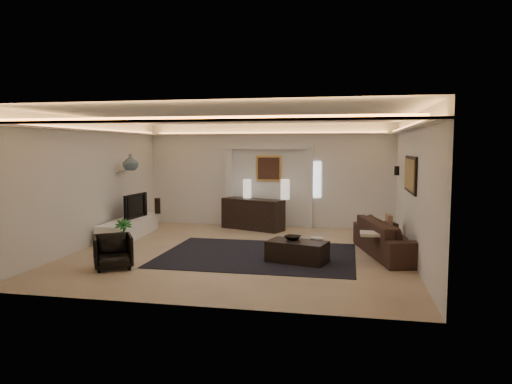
% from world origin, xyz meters
% --- Properties ---
extents(floor, '(7.00, 7.00, 0.00)m').
position_xyz_m(floor, '(0.00, 0.00, 0.00)').
color(floor, tan).
rests_on(floor, ground).
extents(ceiling, '(7.00, 7.00, 0.00)m').
position_xyz_m(ceiling, '(0.00, 0.00, 2.90)').
color(ceiling, white).
rests_on(ceiling, ground).
extents(wall_back, '(7.00, 0.00, 7.00)m').
position_xyz_m(wall_back, '(0.00, 3.50, 1.45)').
color(wall_back, white).
rests_on(wall_back, ground).
extents(wall_front, '(7.00, 0.00, 7.00)m').
position_xyz_m(wall_front, '(0.00, -3.50, 1.45)').
color(wall_front, white).
rests_on(wall_front, ground).
extents(wall_left, '(0.00, 7.00, 7.00)m').
position_xyz_m(wall_left, '(-3.50, 0.00, 1.45)').
color(wall_left, white).
rests_on(wall_left, ground).
extents(wall_right, '(0.00, 7.00, 7.00)m').
position_xyz_m(wall_right, '(3.50, 0.00, 1.45)').
color(wall_right, white).
rests_on(wall_right, ground).
extents(cove_soffit, '(7.00, 7.00, 0.04)m').
position_xyz_m(cove_soffit, '(0.00, 0.00, 2.62)').
color(cove_soffit, silver).
rests_on(cove_soffit, ceiling).
extents(daylight_slit, '(0.25, 0.03, 1.00)m').
position_xyz_m(daylight_slit, '(1.35, 3.48, 1.35)').
color(daylight_slit, white).
rests_on(daylight_slit, wall_back).
extents(area_rug, '(4.00, 3.00, 0.01)m').
position_xyz_m(area_rug, '(0.40, -0.20, 0.01)').
color(area_rug, black).
rests_on(area_rug, ground).
extents(pilaster_left, '(0.22, 0.20, 2.20)m').
position_xyz_m(pilaster_left, '(-1.15, 3.40, 1.10)').
color(pilaster_left, silver).
rests_on(pilaster_left, ground).
extents(pilaster_right, '(0.22, 0.20, 2.20)m').
position_xyz_m(pilaster_right, '(1.15, 3.40, 1.10)').
color(pilaster_right, silver).
rests_on(pilaster_right, ground).
extents(alcove_header, '(2.52, 0.20, 0.12)m').
position_xyz_m(alcove_header, '(0.00, 3.40, 2.25)').
color(alcove_header, silver).
rests_on(alcove_header, wall_back).
extents(painting_frame, '(0.74, 0.04, 0.74)m').
position_xyz_m(painting_frame, '(0.00, 3.47, 1.65)').
color(painting_frame, tan).
rests_on(painting_frame, wall_back).
extents(painting_canvas, '(0.62, 0.02, 0.62)m').
position_xyz_m(painting_canvas, '(0.00, 3.44, 1.65)').
color(painting_canvas, '#4C2D1E').
rests_on(painting_canvas, wall_back).
extents(art_panel_frame, '(0.04, 1.64, 0.74)m').
position_xyz_m(art_panel_frame, '(3.47, 0.30, 1.70)').
color(art_panel_frame, black).
rests_on(art_panel_frame, wall_right).
extents(art_panel_gold, '(0.02, 1.50, 0.62)m').
position_xyz_m(art_panel_gold, '(3.44, 0.30, 1.70)').
color(art_panel_gold, tan).
rests_on(art_panel_gold, wall_right).
extents(wall_sconce, '(0.12, 0.12, 0.22)m').
position_xyz_m(wall_sconce, '(3.38, 2.20, 1.68)').
color(wall_sconce, black).
rests_on(wall_sconce, wall_right).
extents(wall_niche, '(0.10, 0.55, 0.04)m').
position_xyz_m(wall_niche, '(-3.44, 1.40, 1.65)').
color(wall_niche, silver).
rests_on(wall_niche, wall_left).
extents(console, '(1.83, 1.17, 0.88)m').
position_xyz_m(console, '(-0.33, 2.85, 0.40)').
color(console, '#2F261D').
rests_on(console, ground).
extents(lamp_left, '(0.27, 0.27, 0.51)m').
position_xyz_m(lamp_left, '(-0.55, 3.13, 1.09)').
color(lamp_left, beige).
rests_on(lamp_left, console).
extents(lamp_right, '(0.29, 0.29, 0.55)m').
position_xyz_m(lamp_right, '(0.54, 2.94, 1.09)').
color(lamp_right, beige).
rests_on(lamp_right, console).
extents(media_ledge, '(0.76, 2.51, 0.47)m').
position_xyz_m(media_ledge, '(-3.15, 1.13, 0.23)').
color(media_ledge, white).
rests_on(media_ledge, ground).
extents(tv, '(1.09, 0.21, 0.62)m').
position_xyz_m(tv, '(-3.15, 1.31, 0.76)').
color(tv, black).
rests_on(tv, media_ledge).
extents(figurine, '(0.18, 0.18, 0.42)m').
position_xyz_m(figurine, '(-2.84, 2.20, 0.64)').
color(figurine, black).
rests_on(figurine, media_ledge).
extents(ginger_jar, '(0.43, 0.43, 0.41)m').
position_xyz_m(ginger_jar, '(-3.15, 1.29, 1.87)').
color(ginger_jar, '#35465A').
rests_on(ginger_jar, wall_niche).
extents(plant, '(0.52, 0.52, 0.68)m').
position_xyz_m(plant, '(-2.57, -0.33, 0.34)').
color(plant, '#1D5D1F').
rests_on(plant, ground).
extents(sofa, '(2.69, 1.59, 0.74)m').
position_xyz_m(sofa, '(3.15, 0.33, 0.37)').
color(sofa, '#442C13').
rests_on(sofa, ground).
extents(throw_blanket, '(0.53, 0.44, 0.06)m').
position_xyz_m(throw_blanket, '(2.75, -0.28, 0.55)').
color(throw_blanket, silver).
rests_on(throw_blanket, sofa).
extents(throw_pillow, '(0.14, 0.37, 0.36)m').
position_xyz_m(throw_pillow, '(3.15, 1.26, 0.55)').
color(throw_pillow, '#9B7358').
rests_on(throw_pillow, sofa).
extents(coffee_table, '(1.26, 0.90, 0.42)m').
position_xyz_m(coffee_table, '(1.27, -0.64, 0.20)').
color(coffee_table, black).
rests_on(coffee_table, ground).
extents(bowl, '(0.40, 0.40, 0.08)m').
position_xyz_m(bowl, '(1.16, -0.51, 0.45)').
color(bowl, black).
rests_on(bowl, coffee_table).
extents(magazine, '(0.28, 0.23, 0.03)m').
position_xyz_m(magazine, '(1.64, -0.33, 0.42)').
color(magazine, silver).
rests_on(magazine, coffee_table).
extents(armchair, '(0.94, 0.95, 0.63)m').
position_xyz_m(armchair, '(-2.05, -1.77, 0.32)').
color(armchair, black).
rests_on(armchair, ground).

